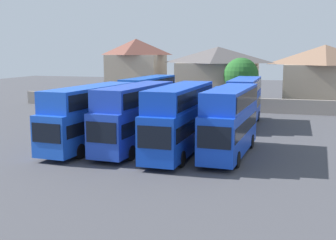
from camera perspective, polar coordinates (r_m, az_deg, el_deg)
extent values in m
plane|color=#424247|center=(50.56, 5.01, 0.28)|extent=(140.00, 140.00, 0.00)
cube|color=gray|center=(56.42, 6.35, 2.09)|extent=(56.00, 0.50, 1.80)
cube|color=blue|center=(35.14, -10.07, -0.64)|extent=(3.29, 11.56, 2.94)
cube|color=black|center=(30.38, -15.63, -1.66)|extent=(2.26, 0.23, 1.32)
cube|color=black|center=(35.08, -10.09, -0.07)|extent=(3.27, 10.65, 0.92)
cube|color=blue|center=(35.08, -9.93, 3.08)|extent=(3.21, 10.99, 1.59)
cube|color=black|center=(35.08, -9.93, 3.08)|extent=(3.26, 10.43, 1.11)
cylinder|color=black|center=(31.82, -11.45, -4.03)|extent=(0.37, 1.12, 1.10)
cylinder|color=black|center=(33.12, -14.91, -3.64)|extent=(0.37, 1.12, 1.10)
cylinder|color=black|center=(37.86, -5.74, -1.82)|extent=(0.37, 1.12, 1.10)
cylinder|color=black|center=(38.95, -8.84, -1.58)|extent=(0.37, 1.12, 1.10)
cube|color=blue|center=(33.93, -4.34, -0.71)|extent=(3.10, 10.78, 3.12)
cube|color=black|center=(29.17, -8.72, -1.63)|extent=(2.23, 0.20, 1.41)
cube|color=black|center=(33.87, -4.35, -0.08)|extent=(3.10, 9.93, 0.98)
cube|color=blue|center=(33.86, -4.20, 3.27)|extent=(3.02, 10.24, 1.55)
cube|color=black|center=(33.86, -4.20, 3.27)|extent=(3.08, 9.71, 1.09)
cylinder|color=black|center=(30.79, -4.90, -4.32)|extent=(0.36, 1.11, 1.10)
cylinder|color=black|center=(31.83, -8.70, -3.95)|extent=(0.36, 1.11, 1.10)
cylinder|color=black|center=(36.74, -0.53, -2.11)|extent=(0.36, 1.11, 1.10)
cylinder|color=black|center=(37.61, -3.84, -1.87)|extent=(0.36, 1.11, 1.10)
cube|color=blue|center=(32.42, 1.53, -1.09)|extent=(2.62, 11.35, 3.18)
cube|color=black|center=(27.03, -1.82, -2.30)|extent=(2.22, 0.10, 1.43)
cube|color=black|center=(32.36, 1.53, -0.42)|extent=(2.65, 10.45, 1.00)
cube|color=blue|center=(32.37, 1.69, 3.13)|extent=(2.56, 10.78, 1.56)
cube|color=black|center=(32.37, 1.69, 3.13)|extent=(2.65, 10.22, 1.09)
cylinder|color=black|center=(29.10, 1.79, -5.07)|extent=(0.31, 1.10, 1.10)
cylinder|color=black|center=(29.80, -2.51, -4.74)|extent=(0.31, 1.10, 1.10)
cylinder|color=black|center=(35.75, 4.87, -2.45)|extent=(0.31, 1.10, 1.10)
cylinder|color=black|center=(36.31, 1.30, -2.24)|extent=(0.31, 1.10, 1.10)
cube|color=blue|center=(32.14, 8.08, -1.30)|extent=(2.80, 10.16, 3.15)
cube|color=black|center=(27.21, 6.02, -2.32)|extent=(2.15, 0.16, 1.42)
cube|color=black|center=(32.08, 8.09, -0.63)|extent=(2.82, 9.36, 0.99)
cube|color=blue|center=(32.06, 8.26, 2.86)|extent=(2.74, 9.66, 1.49)
cube|color=black|center=(32.06, 8.26, 2.86)|extent=(2.81, 9.16, 1.04)
cylinder|color=black|center=(29.22, 8.99, -5.12)|extent=(0.34, 1.11, 1.10)
cylinder|color=black|center=(29.68, 4.71, -4.82)|extent=(0.34, 1.11, 1.10)
cylinder|color=black|center=(35.25, 10.81, -2.74)|extent=(0.34, 1.11, 1.10)
cylinder|color=black|center=(35.63, 7.23, -2.53)|extent=(0.34, 1.11, 1.10)
cube|color=blue|center=(48.30, -2.62, 2.14)|extent=(2.90, 11.51, 3.02)
cube|color=black|center=(43.04, -5.48, 1.75)|extent=(2.15, 0.17, 1.36)
cube|color=black|center=(48.26, -2.62, 2.57)|extent=(2.90, 10.60, 0.95)
cube|color=blue|center=(48.35, -2.51, 4.78)|extent=(2.83, 10.93, 1.40)
cube|color=black|center=(48.35, -2.51, 4.78)|extent=(2.89, 10.37, 0.98)
cylinder|color=black|center=(44.82, -2.97, -0.10)|extent=(0.34, 1.11, 1.10)
cylinder|color=black|center=(45.71, -5.57, 0.05)|extent=(0.34, 1.11, 1.10)
cylinder|color=black|center=(51.36, 0.04, 1.07)|extent=(0.34, 1.11, 1.10)
cylinder|color=black|center=(52.14, -2.29, 1.19)|extent=(0.34, 1.11, 1.10)
cube|color=blue|center=(46.60, 2.46, 1.91)|extent=(3.48, 11.00, 3.05)
cube|color=black|center=(41.51, -0.03, 1.55)|extent=(2.28, 0.27, 1.37)
cube|color=black|center=(46.56, 2.46, 2.35)|extent=(3.45, 10.14, 0.96)
cylinder|color=black|center=(43.26, 2.46, -0.43)|extent=(0.39, 1.12, 1.10)
cylinder|color=black|center=(44.10, -0.47, -0.24)|extent=(0.39, 1.12, 1.10)
cylinder|color=black|center=(49.57, 5.04, 0.75)|extent=(0.39, 1.12, 1.10)
cylinder|color=black|center=(50.31, 2.43, 0.90)|extent=(0.39, 1.12, 1.10)
cube|color=blue|center=(46.00, 6.90, 1.85)|extent=(3.25, 11.80, 3.20)
cube|color=black|center=(40.19, 5.95, 1.39)|extent=(2.19, 0.22, 1.44)
cube|color=black|center=(45.95, 6.90, 2.33)|extent=(3.23, 10.87, 1.01)
cylinder|color=black|center=(42.53, 7.84, -0.67)|extent=(0.37, 1.12, 1.10)
cylinder|color=black|center=(42.80, 4.79, -0.55)|extent=(0.37, 1.12, 1.10)
cylinder|color=black|center=(49.64, 8.65, 0.70)|extent=(0.37, 1.12, 1.10)
cylinder|color=black|center=(49.88, 6.03, 0.79)|extent=(0.37, 1.12, 1.10)
cube|color=blue|center=(45.82, 9.91, 1.64)|extent=(2.67, 10.13, 3.02)
cube|color=black|center=(40.78, 9.11, 1.28)|extent=(2.23, 0.11, 1.36)
cube|color=black|center=(45.77, 9.92, 2.09)|extent=(2.70, 9.32, 0.95)
cube|color=blue|center=(45.84, 10.02, 4.44)|extent=(2.61, 9.62, 1.43)
cube|color=black|center=(45.84, 10.02, 4.44)|extent=(2.70, 9.12, 1.00)
cylinder|color=black|center=(42.81, 10.93, -0.68)|extent=(0.31, 1.10, 1.10)
cylinder|color=black|center=(43.08, 7.84, -0.54)|extent=(0.31, 1.10, 1.10)
cylinder|color=black|center=(48.97, 11.64, 0.50)|extent=(0.31, 1.10, 1.10)
cylinder|color=black|center=(49.21, 8.94, 0.62)|extent=(0.31, 1.10, 1.10)
cube|color=tan|center=(67.47, -4.16, 5.49)|extent=(7.89, 6.33, 7.06)
pyramid|color=brown|center=(67.35, -4.21, 9.51)|extent=(8.28, 6.65, 2.41)
cube|color=tan|center=(63.13, 6.48, 4.72)|extent=(10.78, 7.60, 5.98)
pyramid|color=#514C4C|center=(62.96, 6.55, 8.47)|extent=(11.32, 7.98, 2.26)
cube|color=tan|center=(63.15, 19.62, 4.19)|extent=(10.44, 7.52, 5.83)
pyramid|color=brown|center=(62.97, 19.82, 8.03)|extent=(10.96, 7.89, 2.65)
cylinder|color=brown|center=(58.38, 9.44, 2.80)|extent=(0.57, 0.57, 2.91)
sphere|color=#235B23|center=(58.14, 9.52, 5.79)|extent=(4.56, 4.56, 4.56)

